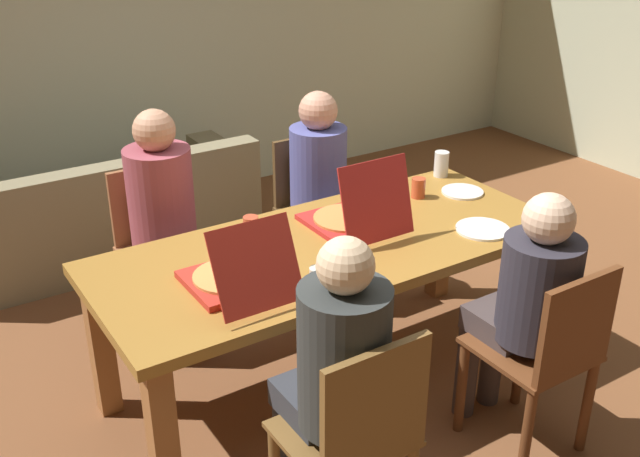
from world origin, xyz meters
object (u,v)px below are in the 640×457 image
dining_table (332,263)px  person_2 (165,211)px  chair_2 (159,244)px  person_3 (336,367)px  person_0 (527,297)px  couch (103,218)px  plate_0 (483,229)px  drinking_glass_1 (418,188)px  drinking_glass_2 (251,229)px  pizza_box_0 (352,217)px  pizza_box_1 (234,277)px  drinking_glass_0 (441,164)px  chair_0 (546,355)px  plate_1 (462,192)px  person_1 (324,179)px  chair_3 (356,439)px  drinking_glass_3 (317,283)px  chair_1 (311,206)px

dining_table → person_2: person_2 is taller
chair_2 → person_3: 1.69m
person_0 → couch: person_0 is taller
person_0 → person_3: size_ratio=0.94×
dining_table → chair_2: (-0.50, 0.90, -0.14)m
plate_0 → drinking_glass_1: drinking_glass_1 is taller
drinking_glass_2 → drinking_glass_1: bearing=-0.7°
dining_table → person_3: (-0.50, -0.77, 0.08)m
pizza_box_0 → plate_0: (0.50, -0.36, -0.05)m
pizza_box_1 → couch: bearing=88.4°
drinking_glass_0 → drinking_glass_2: 1.28m
pizza_box_0 → drinking_glass_2: (-0.47, 0.13, 0.01)m
chair_0 → plate_1: 1.15m
chair_0 → couch: (-0.96, 2.81, -0.23)m
person_3 → couch: person_3 is taller
drinking_glass_0 → plate_0: bearing=-115.0°
person_1 → person_0: bearing=-90.0°
couch → chair_3: bearing=-89.9°
chair_3 → couch: chair_3 is taller
chair_3 → drinking_glass_3: bearing=71.5°
chair_2 → drinking_glass_2: chair_2 is taller
drinking_glass_2 → plate_1: bearing=-4.5°
person_3 → drinking_glass_2: 1.02m
person_2 → drinking_glass_2: 0.59m
chair_0 → drinking_glass_2: bearing=124.1°
person_2 → couch: size_ratio=0.65×
chair_2 → person_2: 0.27m
drinking_glass_0 → drinking_glass_2: bearing=-172.9°
dining_table → chair_1: size_ratio=2.44×
couch → drinking_glass_2: bearing=-83.1°
chair_2 → drinking_glass_0: chair_2 is taller
person_1 → chair_3: 1.94m
person_3 → plate_0: size_ratio=4.90×
person_1 → plate_1: 0.79m
chair_1 → pizza_box_1: bearing=-134.2°
chair_3 → chair_1: bearing=62.3°
person_2 → plate_0: 1.56m
couch → person_1: bearing=-50.0°
plate_1 → drinking_glass_2: drinking_glass_2 is taller
person_0 → person_2: bearing=122.0°
person_2 → drinking_glass_1: person_2 is taller
drinking_glass_0 → pizza_box_0: bearing=-160.4°
chair_1 → chair_3: bearing=-117.7°
chair_2 → pizza_box_1: bearing=-93.4°
drinking_glass_1 → couch: 2.14m
chair_0 → chair_1: chair_0 is taller
person_2 → couch: (-0.01, 1.15, -0.48)m
chair_0 → couch: bearing=108.8°
drinking_glass_3 → couch: bearing=94.6°
person_2 → drinking_glass_3: person_2 is taller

